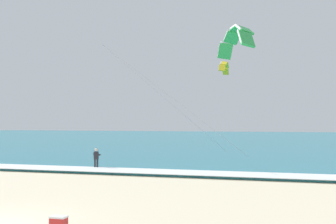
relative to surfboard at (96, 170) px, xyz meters
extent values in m
cube|color=teal|center=(3.57, 57.79, 0.07)|extent=(200.00, 120.00, 0.20)
cube|color=white|center=(3.57, -1.21, 0.19)|extent=(200.00, 2.77, 0.04)
ellipsoid|color=white|center=(0.00, 0.00, 0.00)|extent=(0.65, 1.45, 0.05)
cube|color=black|center=(0.00, 0.25, 0.04)|extent=(0.17, 0.08, 0.04)
cube|color=black|center=(0.00, -0.25, 0.04)|extent=(0.17, 0.08, 0.04)
cylinder|color=#232328|center=(-0.10, -0.02, 0.39)|extent=(0.14, 0.14, 0.84)
cylinder|color=#232328|center=(0.10, 0.02, 0.39)|extent=(0.14, 0.14, 0.84)
cube|color=#232328|center=(0.00, 0.00, 1.11)|extent=(0.37, 0.25, 0.60)
sphere|color=beige|center=(0.00, 0.00, 1.55)|extent=(0.22, 0.22, 0.22)
cylinder|color=#232328|center=(-0.20, 0.13, 1.16)|extent=(0.17, 0.51, 0.22)
cylinder|color=#232328|center=(0.15, 0.19, 1.16)|extent=(0.17, 0.51, 0.22)
cylinder|color=black|center=(-0.06, 0.38, 1.16)|extent=(0.55, 0.12, 0.04)
cube|color=#3F3F42|center=(-0.02, 0.12, 0.89)|extent=(0.13, 0.10, 0.10)
cube|color=green|center=(11.31, 2.22, 9.98)|extent=(1.37, 1.57, 1.47)
cube|color=white|center=(10.86, 2.02, 10.18)|extent=(0.55, 0.91, 1.22)
cube|color=green|center=(11.08, 3.40, 10.97)|extent=(1.58, 1.82, 1.11)
cube|color=white|center=(10.63, 3.19, 11.17)|extent=(0.72, 1.24, 0.79)
cube|color=green|center=(10.54, 4.81, 11.32)|extent=(1.67, 1.80, 0.50)
cube|color=white|center=(10.09, 4.60, 11.52)|extent=(0.77, 1.34, 0.18)
cube|color=green|center=(9.83, 6.14, 10.97)|extent=(1.63, 1.60, 1.11)
cube|color=white|center=(9.38, 5.93, 11.17)|extent=(0.69, 1.23, 0.79)
cube|color=green|center=(9.09, 7.08, 9.98)|extent=(1.50, 1.14, 1.47)
cube|color=white|center=(8.64, 6.88, 10.18)|extent=(0.52, 0.86, 1.22)
cylinder|color=#B2B2B7|center=(5.68, 1.30, 5.58)|extent=(11.26, 1.87, 8.83)
cylinder|color=#B2B2B7|center=(4.57, 3.73, 5.58)|extent=(9.05, 6.73, 8.83)
cube|color=yellow|center=(4.87, 36.31, 12.41)|extent=(1.04, 0.98, 1.21)
cube|color=white|center=(4.42, 36.31, 12.53)|extent=(0.18, 0.80, 1.06)
cube|color=yellow|center=(5.00, 37.33, 13.29)|extent=(1.04, 1.27, 0.86)
cube|color=white|center=(4.55, 37.33, 13.41)|extent=(0.18, 1.13, 0.68)
cube|color=yellow|center=(5.05, 38.65, 13.61)|extent=(1.05, 1.26, 0.31)
cube|color=white|center=(4.60, 38.65, 13.73)|extent=(0.18, 1.20, 0.14)
cube|color=yellow|center=(5.00, 39.97, 13.29)|extent=(1.04, 1.26, 0.86)
cube|color=white|center=(4.55, 39.97, 13.41)|extent=(0.18, 1.13, 0.68)
cube|color=yellow|center=(4.87, 40.99, 12.41)|extent=(1.04, 0.98, 1.21)
cube|color=white|center=(4.41, 40.99, 12.53)|extent=(0.18, 0.80, 1.06)
cube|color=red|center=(6.07, -15.87, 0.14)|extent=(0.56, 0.36, 0.34)
cube|color=white|center=(6.07, -15.87, 0.34)|extent=(0.58, 0.38, 0.06)
camera|label=1|loc=(13.62, -28.75, 3.72)|focal=43.30mm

